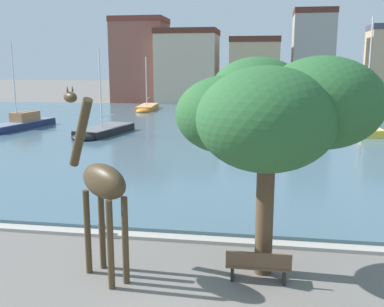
# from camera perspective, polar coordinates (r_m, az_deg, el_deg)

# --- Properties ---
(harbor_water) EXTENTS (88.84, 49.02, 0.25)m
(harbor_water) POSITION_cam_1_polar(r_m,az_deg,el_deg) (39.51, 6.56, 2.81)
(harbor_water) COLOR #476675
(harbor_water) RESTS_ON ground
(quay_edge_coping) EXTENTS (88.84, 0.50, 0.12)m
(quay_edge_coping) POSITION_cam_1_polar(r_m,az_deg,el_deg) (15.55, 2.18, -11.01)
(quay_edge_coping) COLOR #ADA89E
(quay_edge_coping) RESTS_ON ground
(giraffe_statue) EXTENTS (2.64, 2.31, 5.37)m
(giraffe_statue) POSITION_cam_1_polar(r_m,az_deg,el_deg) (12.57, -11.59, -3.80)
(giraffe_statue) COLOR #42331E
(giraffe_statue) RESTS_ON ground
(sailboat_navy) EXTENTS (3.30, 8.65, 7.90)m
(sailboat_navy) POSITION_cam_1_polar(r_m,az_deg,el_deg) (42.66, -21.47, 3.35)
(sailboat_navy) COLOR navy
(sailboat_navy) RESTS_ON ground
(sailboat_yellow) EXTENTS (2.03, 5.90, 9.73)m
(sailboat_yellow) POSITION_cam_1_polar(r_m,az_deg,el_deg) (40.53, 21.16, 2.84)
(sailboat_yellow) COLOR gold
(sailboat_yellow) RESTS_ON ground
(sailboat_orange) EXTENTS (2.51, 7.31, 6.86)m
(sailboat_orange) POSITION_cam_1_polar(r_m,az_deg,el_deg) (56.72, -5.84, 5.75)
(sailboat_orange) COLOR orange
(sailboat_orange) RESTS_ON ground
(sailboat_black) EXTENTS (3.50, 7.37, 7.25)m
(sailboat_black) POSITION_cam_1_polar(r_m,az_deg,el_deg) (37.23, -11.58, 2.64)
(sailboat_black) COLOR black
(sailboat_black) RESTS_ON ground
(shade_tree) EXTENTS (5.53, 5.77, 6.20)m
(shade_tree) POSITION_cam_1_polar(r_m,az_deg,el_deg) (12.17, 9.93, 5.29)
(shade_tree) COLOR brown
(shade_tree) RESTS_ON ground
(mooring_bollard) EXTENTS (0.24, 0.24, 0.50)m
(mooring_bollard) POSITION_cam_1_polar(r_m,az_deg,el_deg) (16.20, -11.45, -9.57)
(mooring_bollard) COLOR #232326
(mooring_bollard) RESTS_ON ground
(park_bench) EXTENTS (1.80, 0.44, 0.92)m
(park_bench) POSITION_cam_1_polar(r_m,az_deg,el_deg) (12.88, 8.50, -13.99)
(park_bench) COLOR brown
(park_bench) RESTS_ON ground
(townhouse_narrow_midrow) EXTENTS (8.13, 6.85, 12.89)m
(townhouse_narrow_midrow) POSITION_cam_1_polar(r_m,az_deg,el_deg) (70.80, -6.61, 11.73)
(townhouse_narrow_midrow) COLOR #8E5142
(townhouse_narrow_midrow) RESTS_ON ground
(townhouse_corner_house) EXTENTS (9.02, 7.61, 11.00)m
(townhouse_corner_house) POSITION_cam_1_polar(r_m,az_deg,el_deg) (68.21, -0.54, 11.02)
(townhouse_corner_house) COLOR #C6B293
(townhouse_corner_house) RESTS_ON ground
(townhouse_end_terrace) EXTENTS (7.17, 7.64, 9.76)m
(townhouse_end_terrace) POSITION_cam_1_polar(r_m,az_deg,el_deg) (67.37, 8.02, 10.38)
(townhouse_end_terrace) COLOR tan
(townhouse_end_terrace) RESTS_ON ground
(townhouse_tall_gabled) EXTENTS (5.86, 5.32, 13.61)m
(townhouse_tall_gabled) POSITION_cam_1_polar(r_m,az_deg,el_deg) (67.89, 15.17, 11.74)
(townhouse_tall_gabled) COLOR gray
(townhouse_tall_gabled) RESTS_ON ground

